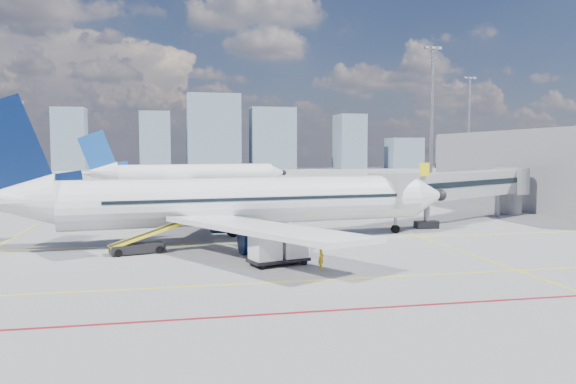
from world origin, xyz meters
The scene contains 13 objects.
ground centered at (0.00, 0.00, 0.00)m, with size 420.00×420.00×0.00m, color gray.
apron_markings centered at (-0.58, -3.91, 0.01)m, with size 90.00×35.12×0.01m.
jet_bridge centered at (23.51, 16.91, 3.74)m, with size 23.55×15.78×6.30m.
terminal_block centered at (39.95, 26.00, 5.00)m, with size 10.00×42.00×10.00m.
floodlight_mast_ne centered at (38.00, 55.00, 13.59)m, with size 3.20×0.61×25.45m.
floodlight_mast_far centered at (65.00, 90.00, 13.59)m, with size 3.20×0.61×25.45m.
distant_skyline centered at (-10.75, 190.00, 12.14)m, with size 250.61×15.69×29.79m.
main_aircraft centered at (-2.09, 8.70, 3.22)m, with size 39.67×34.50×11.61m.
second_aircraft centered at (-3.79, 62.83, 3.23)m, with size 36.38×31.30×10.84m.
baggage_tug centered at (1.21, 0.21, 0.63)m, with size 2.17×1.78×1.32m.
cargo_dolly centered at (-0.06, -1.31, 1.17)m, with size 4.22×2.82×2.13m.
belt_loader centered at (-9.09, 4.72, 0.57)m, with size 5.51×2.61×2.22m.
ramp_worker centered at (2.28, -3.21, 0.76)m, with size 0.56×0.37×1.53m, color yellow.
Camera 1 is at (-6.76, -36.43, 7.34)m, focal length 35.00 mm.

